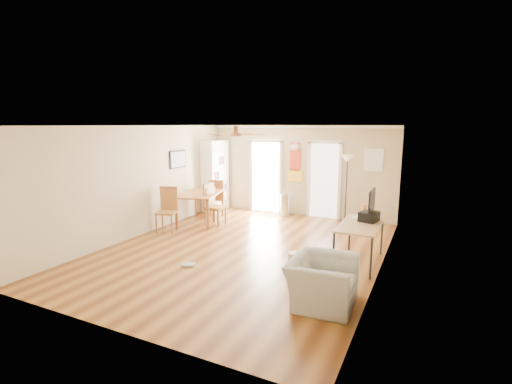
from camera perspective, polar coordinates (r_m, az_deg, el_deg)
The scene contains 29 objects.
floor at distance 7.95m, azimuth -1.90°, elevation -8.89°, with size 7.00×7.00×0.00m, color brown.
ceiling at distance 7.51m, azimuth -2.02°, elevation 10.20°, with size 5.50×7.00×0.00m, color silver, non-canonical shape.
wall_back at distance 10.81m, azimuth 6.70°, elevation 3.27°, with size 5.50×0.04×2.60m, color beige, non-canonical shape.
wall_front at distance 4.88m, azimuth -21.52°, elevation -6.06°, with size 5.50×0.04×2.60m, color beige, non-canonical shape.
wall_left at distance 9.21m, azimuth -17.29°, elevation 1.65°, with size 0.04×7.00×2.60m, color beige, non-canonical shape.
wall_right at distance 6.82m, azimuth 18.98°, elevation -1.38°, with size 0.04×7.00×2.60m, color beige, non-canonical shape.
crown_molding at distance 7.51m, azimuth -2.02°, elevation 9.89°, with size 5.50×7.00×0.08m, color white, non-canonical shape.
kitchen_doorway at distance 11.21m, azimuth 1.57°, elevation 2.30°, with size 0.90×0.10×2.10m, color white, non-canonical shape.
bathroom_doorway at distance 10.61m, azimuth 10.48°, elevation 1.67°, with size 0.80×0.10×2.10m, color white, non-canonical shape.
wall_decal at distance 10.81m, azimuth 6.07°, elevation 4.61°, with size 0.46×0.03×1.10m, color red.
ac_grille at distance 10.26m, azimuth 17.61°, elevation 4.73°, with size 0.50×0.04×0.60m, color white.
framed_poster at distance 10.21m, azimuth -11.95°, elevation 4.96°, with size 0.04×0.66×0.48m, color black.
ceiling_fan at distance 7.25m, azimuth -3.13°, elevation 8.84°, with size 1.24×1.24×0.20m, color #593819, non-canonical shape.
bookshelf at distance 11.41m, azimuth -6.32°, elevation 2.48°, with size 0.43×0.96×2.14m, color white, non-canonical shape.
dining_table at distance 10.23m, azimuth -8.48°, elevation -2.30°, with size 0.96×1.60×0.80m, color #9E5F32, non-canonical shape.
dining_chair_right_a at distance 9.84m, azimuth -6.12°, elevation -2.21°, with size 0.40×0.40×0.98m, color olive, non-canonical shape.
dining_chair_right_b at distance 9.78m, azimuth -6.30°, elevation -1.97°, with size 0.45×0.45×1.09m, color #A27534, non-canonical shape.
dining_chair_near at distance 9.38m, azimuth -13.63°, elevation -2.71°, with size 0.45×0.45×1.09m, color #AA6A37, non-canonical shape.
dining_chair_far at distance 10.97m, azimuth -5.89°, elevation -0.74°, with size 0.43×0.43×1.04m, color #9D5D32, non-canonical shape.
trash_can at distance 10.78m, azimuth 4.52°, elevation -2.00°, with size 0.29×0.29×0.64m, color silver.
torchiere_lamp at distance 10.18m, azimuth 13.72°, elevation 0.39°, with size 0.34×0.34×1.82m, color black, non-canonical shape.
computer_desk at distance 7.37m, azimuth 15.62°, elevation -7.66°, with size 0.73×1.45×0.78m, color tan, non-canonical shape.
imac at distance 7.54m, azimuth 17.39°, elevation -1.92°, with size 0.09×0.65×0.60m, color black, non-canonical shape.
keyboard at distance 7.77m, azimuth 15.45°, elevation -3.67°, with size 0.14×0.43×0.02m, color silver.
printer at distance 7.48m, azimuth 17.02°, elevation -3.64°, with size 0.31×0.36×0.19m, color black.
orange_bottle at distance 7.80m, azimuth 16.32°, elevation -2.74°, with size 0.09×0.09×0.26m, color orange.
wastebasket_a at distance 7.07m, azimuth 5.91°, elevation -10.31°, with size 0.23×0.23×0.27m, color silver.
floor_cloth at distance 7.22m, azimuth -10.35°, elevation -10.94°, with size 0.25×0.20×0.04m, color gray.
armchair at distance 5.69m, azimuth 10.17°, elevation -13.40°, with size 1.06×0.92×0.69m, color #9D9E98.
Camera 1 is at (3.49, -6.65, 2.62)m, focal length 25.96 mm.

